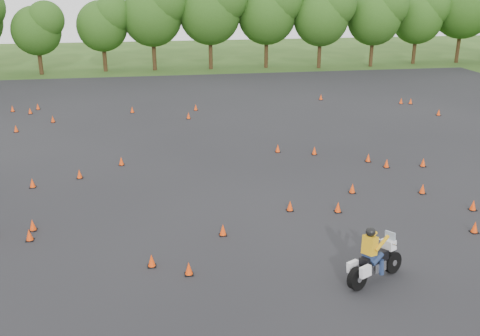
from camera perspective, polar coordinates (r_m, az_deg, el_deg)
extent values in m
plane|color=#2D5119|center=(21.88, 1.72, -6.44)|extent=(140.00, 140.00, 0.00)
plane|color=black|center=(27.31, -0.69, -0.97)|extent=(62.00, 62.00, 0.00)
cone|color=#FF430A|center=(44.38, -23.11, 5.84)|extent=(0.26, 0.26, 0.45)
cone|color=#FF430A|center=(45.44, 8.62, 7.48)|extent=(0.26, 0.26, 0.45)
cone|color=#FF430A|center=(39.99, -19.34, 4.93)|extent=(0.26, 0.26, 0.45)
cone|color=#FF430A|center=(38.90, -5.52, 5.57)|extent=(0.26, 0.26, 0.45)
cone|color=#FF430A|center=(25.80, 11.90, -2.14)|extent=(0.26, 0.26, 0.45)
cone|color=#FF430A|center=(19.30, -9.41, -9.73)|extent=(0.26, 0.26, 0.45)
cone|color=#FF430A|center=(29.68, 15.37, 0.47)|extent=(0.26, 0.26, 0.45)
cone|color=#FF430A|center=(30.42, 18.95, 0.56)|extent=(0.26, 0.26, 0.45)
cone|color=#FF430A|center=(31.04, 7.94, 1.84)|extent=(0.26, 0.26, 0.45)
cone|color=#FF430A|center=(23.15, -21.25, -5.71)|extent=(0.26, 0.26, 0.45)
cone|color=#FF430A|center=(27.77, -21.27, -1.52)|extent=(0.26, 0.26, 0.45)
cone|color=#FF430A|center=(45.44, 16.81, 6.86)|extent=(0.26, 0.26, 0.45)
cone|color=#FF430A|center=(25.53, 23.62, -3.68)|extent=(0.26, 0.26, 0.45)
cone|color=#FF430A|center=(26.62, 18.90, -2.12)|extent=(0.26, 0.26, 0.45)
cone|color=#FF430A|center=(23.45, 5.35, -4.04)|extent=(0.26, 0.26, 0.45)
cone|color=#FF430A|center=(21.21, -1.84, -6.63)|extent=(0.26, 0.26, 0.45)
cone|color=#FF430A|center=(18.66, -5.48, -10.65)|extent=(0.26, 0.26, 0.45)
cone|color=#FF430A|center=(38.29, -22.79, 3.88)|extent=(0.26, 0.26, 0.45)
cone|color=#FF430A|center=(30.36, 13.52, 1.06)|extent=(0.26, 0.26, 0.45)
cone|color=#FF430A|center=(23.60, 10.41, -4.14)|extent=(0.26, 0.26, 0.45)
cone|color=#FF430A|center=(23.37, 23.75, -5.82)|extent=(0.26, 0.26, 0.45)
cone|color=#FF430A|center=(44.38, -20.76, 6.14)|extent=(0.26, 0.26, 0.45)
cone|color=#FF430A|center=(28.27, -16.76, -0.63)|extent=(0.26, 0.26, 0.45)
cone|color=#FF430A|center=(43.13, -21.49, 5.69)|extent=(0.26, 0.26, 0.45)
cone|color=#FF430A|center=(31.25, 4.05, 2.10)|extent=(0.26, 0.26, 0.45)
cone|color=#FF430A|center=(29.69, -12.55, 0.71)|extent=(0.26, 0.26, 0.45)
cone|color=#FF430A|center=(45.55, 17.74, 6.80)|extent=(0.26, 0.26, 0.45)
cone|color=#FF430A|center=(22.34, -21.56, -6.68)|extent=(0.26, 0.26, 0.45)
cone|color=#FF430A|center=(42.33, 20.43, 5.57)|extent=(0.26, 0.26, 0.45)
cone|color=#FF430A|center=(41.43, -4.75, 6.46)|extent=(0.26, 0.26, 0.45)
cone|color=#FF430A|center=(41.33, -11.43, 6.10)|extent=(0.26, 0.26, 0.45)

